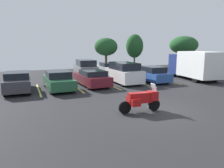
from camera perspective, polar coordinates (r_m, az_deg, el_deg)
The scene contains 14 objects.
ground at distance 11.44m, azimuth 10.76°, elevation -7.13°, with size 44.00×44.00×0.10m, color #262628.
motorcycle_touring at distance 10.78m, azimuth 8.07°, elevation -4.10°, with size 2.29×0.94×1.45m.
parking_stripes at distance 17.53m, azimuth -9.71°, elevation -0.83°, with size 17.72×5.04×0.01m.
car_charcoal at distance 17.04m, azimuth -24.28°, elevation 0.59°, with size 1.87×4.33×1.47m.
car_green at distance 16.81m, azimuth -14.38°, elevation 0.93°, with size 1.99×4.55×1.45m.
car_maroon at distance 17.96m, azimuth -5.55°, elevation 1.69°, with size 2.14×4.86×1.35m.
car_white at distance 19.10m, azimuth 3.17°, elevation 3.06°, with size 1.92×4.53×1.89m.
car_blue at distance 20.27m, azimuth 10.55°, elevation 2.67°, with size 1.83×4.67×1.47m.
car_far_grey at distance 23.95m, azimuth -7.22°, elevation 4.37°, with size 2.20×4.69×1.84m.
car_far_silver at distance 25.28m, azimuth -1.02°, elevation 4.27°, with size 2.01×4.44×1.40m.
box_truck at distance 22.76m, azimuth 21.58°, elevation 4.96°, with size 3.23×6.29×2.81m.
tree_left at distance 30.15m, azimuth -1.64°, elevation 10.05°, with size 3.28×3.28×4.49m.
tree_center_left at distance 38.07m, azimuth 18.91°, elevation 9.99°, with size 4.72×4.72×5.00m.
tree_far_right at distance 33.24m, azimuth 6.16°, elevation 10.21°, with size 2.68×2.68×5.14m.
Camera 1 is at (-6.11, -9.06, 3.34)m, focal length 33.61 mm.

